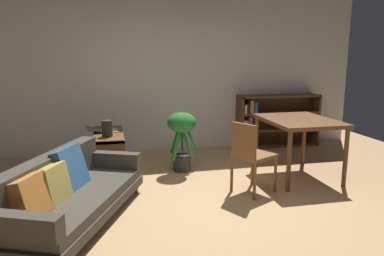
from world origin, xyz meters
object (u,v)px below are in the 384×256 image
at_px(potted_floor_plant, 182,133).
at_px(desk_speaker, 107,128).
at_px(dining_table, 299,125).
at_px(media_console, 109,153).
at_px(bookshelf, 272,121).
at_px(dining_chair_near, 250,153).
at_px(open_laptop, 104,130).
at_px(fabric_couch, 66,193).

bearing_deg(potted_floor_plant, desk_speaker, -177.28).
bearing_deg(dining_table, potted_floor_plant, 158.65).
relative_size(media_console, desk_speaker, 4.91).
height_order(potted_floor_plant, dining_table, potted_floor_plant).
relative_size(media_console, bookshelf, 0.72).
bearing_deg(dining_chair_near, bookshelf, 59.38).
xyz_separation_m(dining_chair_near, bookshelf, (1.27, 2.15, -0.03)).
bearing_deg(open_laptop, potted_floor_plant, -14.66).
height_order(media_console, dining_chair_near, dining_chair_near).
bearing_deg(desk_speaker, bookshelf, 21.25).
relative_size(fabric_couch, dining_table, 1.82).
bearing_deg(dining_chair_near, potted_floor_plant, 120.58).
distance_m(fabric_couch, dining_chair_near, 2.11).
height_order(open_laptop, potted_floor_plant, potted_floor_plant).
bearing_deg(desk_speaker, dining_table, -11.97).
height_order(media_console, bookshelf, bookshelf).
bearing_deg(potted_floor_plant, fabric_couch, -135.34).
bearing_deg(fabric_couch, dining_table, 15.87).
xyz_separation_m(fabric_couch, media_console, (0.42, 1.61, -0.05)).
bearing_deg(desk_speaker, media_console, 86.60).
distance_m(dining_table, bookshelf, 1.74).
relative_size(potted_floor_plant, bookshelf, 0.57).
relative_size(open_laptop, desk_speaker, 2.15).
height_order(potted_floor_plant, bookshelf, bookshelf).
distance_m(dining_table, dining_chair_near, 1.02).
bearing_deg(potted_floor_plant, dining_chair_near, -59.42).
height_order(open_laptop, dining_table, dining_table).
bearing_deg(media_console, fabric_couch, -104.61).
xyz_separation_m(desk_speaker, bookshelf, (2.94, 1.14, -0.21)).
distance_m(media_console, desk_speaker, 0.47).
height_order(media_console, dining_table, dining_table).
relative_size(desk_speaker, bookshelf, 0.15).
bearing_deg(fabric_couch, dining_chair_near, 9.94).
distance_m(desk_speaker, bookshelf, 3.16).
relative_size(potted_floor_plant, dining_table, 0.75).
bearing_deg(dining_chair_near, desk_speaker, 148.66).
height_order(fabric_couch, potted_floor_plant, potted_floor_plant).
distance_m(dining_chair_near, bookshelf, 2.50).
bearing_deg(open_laptop, media_console, -56.08).
bearing_deg(bookshelf, media_console, -162.73).
distance_m(media_console, potted_floor_plant, 1.08).
xyz_separation_m(open_laptop, dining_chair_near, (1.72, -1.35, -0.09)).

